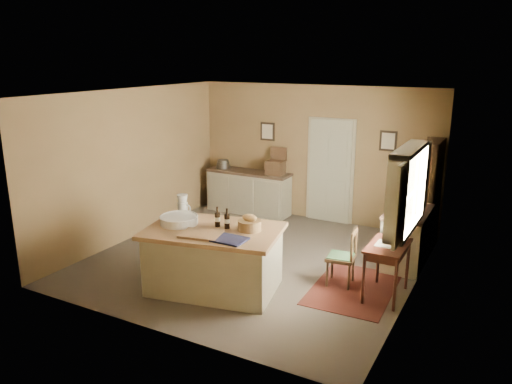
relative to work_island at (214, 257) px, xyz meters
The scene contains 16 objects.
ground 1.29m from the work_island, 88.86° to the left, with size 5.00×5.00×0.00m, color brown.
wall_back 3.80m from the work_island, 89.63° to the left, with size 5.00×0.10×2.70m, color olive.
wall_front 1.56m from the work_island, 88.95° to the right, with size 5.00×0.10×2.70m, color olive.
wall_left 2.89m from the work_island, 154.13° to the left, with size 0.10×5.00×2.70m, color olive.
wall_right 2.93m from the work_island, 25.44° to the left, with size 0.10×5.00×2.70m, color olive.
ceiling 2.52m from the work_island, 88.86° to the left, with size 5.00×5.00×0.00m, color silver.
door 3.73m from the work_island, 84.19° to the left, with size 0.97×0.06×2.11m, color #B0B094.
framed_prints 3.89m from the work_island, 86.52° to the left, with size 2.82×0.02×0.38m.
window 2.85m from the work_island, 22.24° to the left, with size 0.25×1.99×1.12m.
work_island is the anchor object (origin of this frame).
sideboard 3.65m from the work_island, 111.19° to the left, with size 1.83×0.52×1.18m.
rug 2.06m from the work_island, 27.64° to the left, with size 1.10×1.60×0.01m, color #461712.
writing_desk 2.42m from the work_island, 22.69° to the left, with size 0.50×0.82×0.82m.
desk_chair 1.84m from the work_island, 32.45° to the left, with size 0.39×0.39×0.84m, color black, non-canonical shape.
right_cabinet 3.12m from the work_island, 44.46° to the left, with size 0.62×1.12×0.99m.
shelving_unit 4.01m from the work_island, 53.44° to the left, with size 0.32×0.84×1.87m.
Camera 1 is at (3.62, -6.70, 3.24)m, focal length 35.00 mm.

